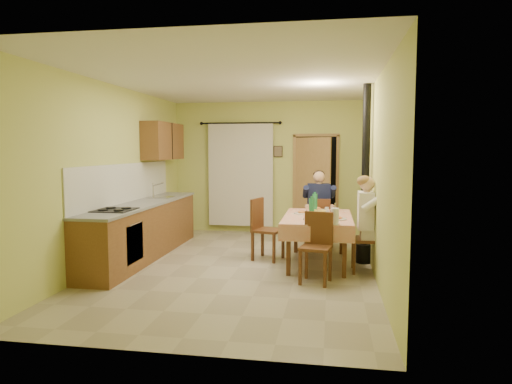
% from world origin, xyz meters
% --- Properties ---
extents(floor, '(4.00, 6.00, 0.01)m').
position_xyz_m(floor, '(0.00, 0.00, 0.00)').
color(floor, tan).
rests_on(floor, ground).
extents(room_shell, '(4.04, 6.04, 2.82)m').
position_xyz_m(room_shell, '(0.00, 0.00, 1.82)').
color(room_shell, '#CED56D').
rests_on(room_shell, ground).
extents(kitchen_run, '(0.64, 3.64, 1.56)m').
position_xyz_m(kitchen_run, '(-1.71, 0.40, 0.48)').
color(kitchen_run, brown).
rests_on(kitchen_run, ground).
extents(upper_cabinets, '(0.35, 1.40, 0.70)m').
position_xyz_m(upper_cabinets, '(-1.82, 1.70, 1.95)').
color(upper_cabinets, brown).
rests_on(upper_cabinets, room_shell).
extents(curtain, '(1.70, 0.07, 2.22)m').
position_xyz_m(curtain, '(-0.55, 2.90, 1.26)').
color(curtain, black).
rests_on(curtain, ground).
extents(doorway, '(0.96, 0.45, 2.15)m').
position_xyz_m(doorway, '(1.02, 2.88, 1.05)').
color(doorway, black).
rests_on(doorway, ground).
extents(dining_table, '(1.07, 1.77, 0.76)m').
position_xyz_m(dining_table, '(1.18, 0.41, 0.38)').
color(dining_table, tan).
rests_on(dining_table, ground).
extents(tableware, '(0.82, 1.63, 0.33)m').
position_xyz_m(tableware, '(1.20, 0.31, 0.83)').
color(tableware, white).
rests_on(tableware, dining_table).
extents(chair_far, '(0.41, 0.41, 0.92)m').
position_xyz_m(chair_far, '(1.16, 1.51, 0.29)').
color(chair_far, '#552F17').
rests_on(chair_far, ground).
extents(chair_near, '(0.46, 0.46, 0.95)m').
position_xyz_m(chair_near, '(1.19, -0.63, 0.29)').
color(chair_near, '#552F17').
rests_on(chair_near, ground).
extents(chair_right, '(0.45, 0.45, 1.01)m').
position_xyz_m(chair_right, '(1.92, 0.05, 0.29)').
color(chair_right, '#552F17').
rests_on(chair_right, ground).
extents(chair_left, '(0.54, 0.54, 1.00)m').
position_xyz_m(chair_left, '(0.36, 0.57, 0.29)').
color(chair_left, '#552F17').
rests_on(chair_left, ground).
extents(man_far, '(0.61, 0.50, 1.39)m').
position_xyz_m(man_far, '(1.16, 1.52, 0.88)').
color(man_far, '#141938').
rests_on(man_far, chair_far).
extents(man_right, '(0.47, 0.58, 1.39)m').
position_xyz_m(man_right, '(1.91, 0.05, 0.88)').
color(man_right, silver).
rests_on(man_right, chair_right).
extents(stove_flue, '(0.24, 0.24, 2.80)m').
position_xyz_m(stove_flue, '(1.90, 0.60, 1.02)').
color(stove_flue, black).
rests_on(stove_flue, ground).
extents(picture_back, '(0.19, 0.03, 0.23)m').
position_xyz_m(picture_back, '(0.25, 2.97, 1.75)').
color(picture_back, black).
rests_on(picture_back, room_shell).
extents(picture_right, '(0.03, 0.31, 0.21)m').
position_xyz_m(picture_right, '(1.97, 1.20, 1.85)').
color(picture_right, brown).
rests_on(picture_right, room_shell).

